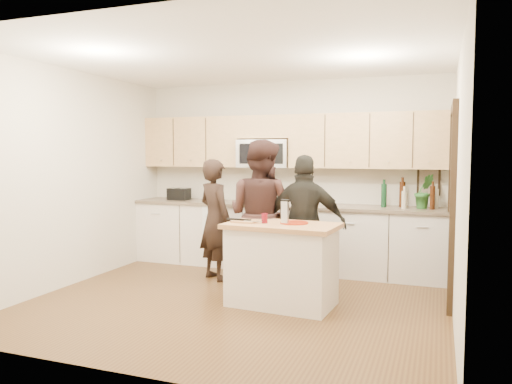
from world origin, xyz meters
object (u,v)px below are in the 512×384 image
(woman_left, at_px, (215,219))
(woman_right, at_px, (305,224))
(toaster, at_px, (179,194))
(woman_center, at_px, (261,215))
(island, at_px, (282,264))

(woman_left, height_order, woman_right, woman_right)
(toaster, xyz_separation_m, woman_right, (2.28, -1.08, -0.21))
(toaster, xyz_separation_m, woman_center, (1.72, -1.08, -0.12))
(island, xyz_separation_m, woman_left, (-1.16, 0.78, 0.34))
(toaster, bearing_deg, woman_left, -40.19)
(toaster, height_order, woman_right, woman_right)
(island, relative_size, woman_left, 0.79)
(woman_center, xyz_separation_m, woman_right, (0.56, 0.00, -0.09))
(woman_left, distance_m, woman_right, 1.30)
(island, distance_m, woman_left, 1.44)
(island, height_order, toaster, toaster)
(woman_center, bearing_deg, woman_right, -166.22)
(toaster, relative_size, woman_left, 0.20)
(woman_right, bearing_deg, woman_left, -16.40)
(island, height_order, woman_left, woman_left)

